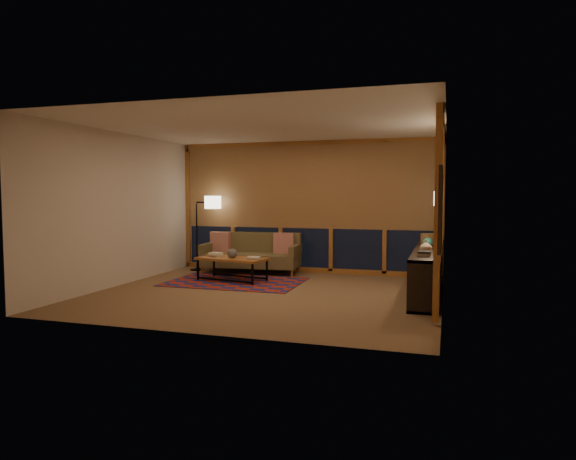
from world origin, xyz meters
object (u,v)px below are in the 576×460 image
(sofa, at_px, (251,253))
(coffee_table, at_px, (232,269))
(bookshelf, at_px, (426,272))
(floor_lamp, at_px, (197,233))

(sofa, height_order, coffee_table, sofa)
(coffee_table, xyz_separation_m, bookshelf, (3.51, -0.27, 0.15))
(coffee_table, relative_size, bookshelf, 0.45)
(coffee_table, distance_m, floor_lamp, 1.74)
(sofa, height_order, floor_lamp, floor_lamp)
(floor_lamp, xyz_separation_m, bookshelf, (4.77, -1.31, -0.43))
(floor_lamp, distance_m, bookshelf, 4.97)
(sofa, xyz_separation_m, floor_lamp, (-1.23, 0.02, 0.39))
(floor_lamp, bearing_deg, coffee_table, -45.10)
(floor_lamp, height_order, bookshelf, floor_lamp)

